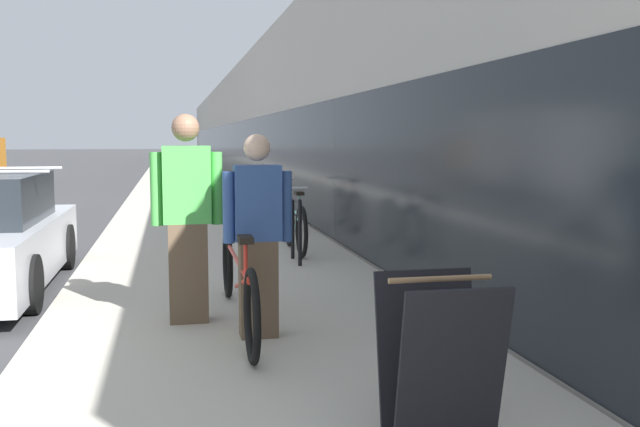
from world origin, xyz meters
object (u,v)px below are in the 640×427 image
tandem_bicycle (238,282)px  sandwich_board_sign (439,360)px  cruiser_bike_nearest (295,225)px  person_rider (258,236)px  bike_rack_hoop (296,223)px  person_bystander (187,218)px  cruiser_bike_middle (283,208)px

tandem_bicycle → sandwich_board_sign: sandwich_board_sign is taller
cruiser_bike_nearest → sandwich_board_sign: bearing=-93.1°
cruiser_bike_nearest → tandem_bicycle: bearing=-106.9°
person_rider → bike_rack_hoop: (0.90, 3.35, -0.31)m
tandem_bicycle → bike_rack_hoop: (1.03, 2.97, 0.14)m
person_bystander → cruiser_bike_nearest: bearing=66.4°
tandem_bicycle → cruiser_bike_middle: size_ratio=1.64×
person_rider → sandwich_board_sign: bearing=-73.1°
person_bystander → bike_rack_hoop: (1.44, 2.76, -0.40)m
person_bystander → bike_rack_hoop: person_bystander is taller
person_rider → tandem_bicycle: bearing=109.1°
cruiser_bike_nearest → person_rider: bearing=-103.8°
tandem_bicycle → sandwich_board_sign: 2.74m
cruiser_bike_middle → person_rider: bearing=-100.6°
person_rider → cruiser_bike_middle: (1.23, 6.60, -0.44)m
person_rider → cruiser_bike_nearest: bearing=76.2°
person_bystander → sandwich_board_sign: bearing=-66.6°
bike_rack_hoop → sandwich_board_sign: 5.59m
tandem_bicycle → person_bystander: size_ratio=1.59×
person_rider → cruiser_bike_middle: bearing=79.4°
sandwich_board_sign → cruiser_bike_middle: bearing=86.4°
tandem_bicycle → cruiser_bike_middle: (1.36, 6.22, 0.00)m
person_rider → person_bystander: (-0.54, 0.60, 0.09)m
person_bystander → sandwich_board_sign: 3.12m
tandem_bicycle → person_rider: size_ratio=1.76×
person_rider → cruiser_bike_nearest: size_ratio=0.94×
sandwich_board_sign → person_rider: bearing=106.9°
person_bystander → sandwich_board_sign: person_bystander is taller
bike_rack_hoop → person_bystander: bearing=-117.6°
cruiser_bike_nearest → cruiser_bike_middle: bearing=85.2°
person_rider → person_bystander: person_bystander is taller
tandem_bicycle → cruiser_bike_nearest: size_ratio=1.66×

